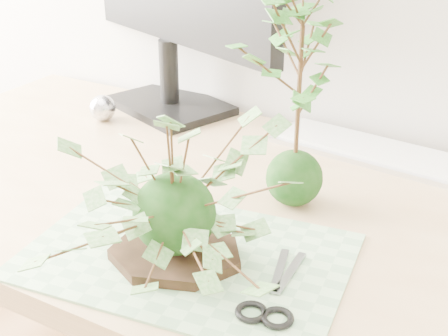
{
  "coord_description": "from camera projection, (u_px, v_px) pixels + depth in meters",
  "views": [
    {
      "loc": [
        0.39,
        0.45,
        1.23
      ],
      "look_at": [
        0.0,
        1.14,
        0.84
      ],
      "focal_mm": 50.0,
      "sensor_mm": 36.0,
      "label": 1
    }
  ],
  "objects": [
    {
      "name": "desk",
      "position": [
        274.0,
        256.0,
        1.02
      ],
      "size": [
        1.6,
        0.7,
        0.74
      ],
      "color": "tan",
      "rests_on": "ground_plane"
    },
    {
      "name": "cutting_mat",
      "position": [
        187.0,
        256.0,
        0.86
      ],
      "size": [
        0.47,
        0.34,
        0.0
      ],
      "primitive_type": "cube",
      "rotation": [
        0.0,
        0.0,
        0.13
      ],
      "color": "#6E9D6E",
      "rests_on": "desk"
    },
    {
      "name": "stone_dish",
      "position": [
        176.0,
        254.0,
        0.84
      ],
      "size": [
        0.24,
        0.24,
        0.01
      ],
      "primitive_type": "cylinder",
      "rotation": [
        0.0,
        0.0,
        0.35
      ],
      "color": "black",
      "rests_on": "cutting_mat"
    },
    {
      "name": "ivy_kokedama",
      "position": [
        173.0,
        178.0,
        0.79
      ],
      "size": [
        0.4,
        0.4,
        0.22
      ],
      "rotation": [
        0.0,
        0.0,
        -0.35
      ],
      "color": "black",
      "rests_on": "stone_dish"
    },
    {
      "name": "maple_kokedama",
      "position": [
        302.0,
        41.0,
        0.88
      ],
      "size": [
        0.21,
        0.21,
        0.37
      ],
      "rotation": [
        0.0,
        0.0,
        -0.06
      ],
      "color": "black",
      "rests_on": "desk"
    },
    {
      "name": "keyboard",
      "position": [
        384.0,
        153.0,
        1.15
      ],
      "size": [
        0.44,
        0.17,
        0.02
      ],
      "rotation": [
        0.0,
        0.0,
        -0.1
      ],
      "color": "silver",
      "rests_on": "desk"
    },
    {
      "name": "foil_ball",
      "position": [
        102.0,
        108.0,
        1.3
      ],
      "size": [
        0.05,
        0.05,
        0.05
      ],
      "primitive_type": "sphere",
      "color": "silver",
      "rests_on": "desk"
    },
    {
      "name": "scissors",
      "position": [
        266.0,
        304.0,
        0.76
      ],
      "size": [
        0.08,
        0.17,
        0.01
      ],
      "rotation": [
        0.0,
        0.0,
        0.17
      ],
      "color": "gray",
      "rests_on": "cutting_mat"
    }
  ]
}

